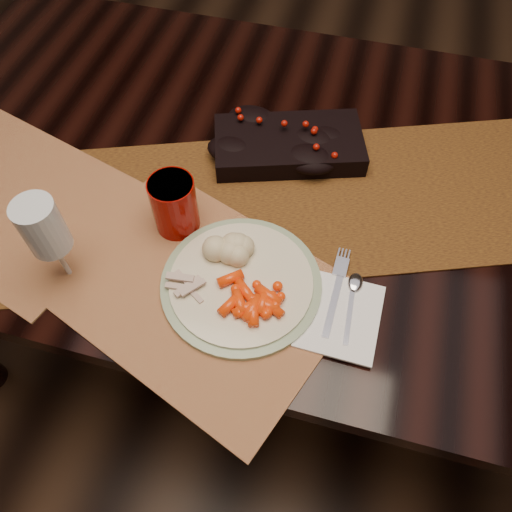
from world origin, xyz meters
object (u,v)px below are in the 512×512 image
(dining_table, at_px, (280,263))
(turkey_shreds, at_px, (186,285))
(placemat_main, at_px, (197,290))
(dinner_plate, at_px, (241,283))
(baby_carrots, at_px, (248,295))
(mashed_potatoes, at_px, (228,248))
(red_cup, at_px, (174,205))
(napkin, at_px, (340,316))
(wine_glass, at_px, (52,243))
(centerpiece, at_px, (289,142))

(dining_table, distance_m, turkey_shreds, 0.54)
(dining_table, distance_m, placemat_main, 0.51)
(dinner_plate, xyz_separation_m, baby_carrots, (0.02, -0.03, 0.02))
(mashed_potatoes, bearing_deg, red_cup, 155.69)
(dining_table, bearing_deg, red_cup, -129.81)
(baby_carrots, xyz_separation_m, napkin, (0.16, 0.01, -0.02))
(napkin, relative_size, red_cup, 1.34)
(dining_table, height_order, baby_carrots, baby_carrots)
(mashed_potatoes, bearing_deg, dining_table, 78.75)
(dining_table, height_order, dinner_plate, dinner_plate)
(baby_carrots, xyz_separation_m, mashed_potatoes, (-0.06, 0.08, 0.01))
(baby_carrots, xyz_separation_m, wine_glass, (-0.33, -0.03, 0.07))
(napkin, bearing_deg, turkey_shreds, -174.08)
(dinner_plate, distance_m, red_cup, 0.19)
(dining_table, distance_m, mashed_potatoes, 0.49)
(centerpiece, distance_m, mashed_potatoes, 0.30)
(turkey_shreds, xyz_separation_m, wine_glass, (-0.22, -0.02, 0.07))
(turkey_shreds, bearing_deg, dinner_plate, 22.72)
(centerpiece, xyz_separation_m, wine_glass, (-0.32, -0.40, 0.06))
(baby_carrots, relative_size, napkin, 0.75)
(centerpiece, bearing_deg, baby_carrots, -87.74)
(baby_carrots, distance_m, turkey_shreds, 0.11)
(turkey_shreds, bearing_deg, napkin, 4.49)
(centerpiece, bearing_deg, wine_glass, -128.34)
(mashed_potatoes, height_order, wine_glass, wine_glass)
(dinner_plate, relative_size, mashed_potatoes, 3.34)
(centerpiece, bearing_deg, dinner_plate, -91.08)
(dining_table, distance_m, wine_glass, 0.68)
(dinner_plate, bearing_deg, red_cup, 147.13)
(mashed_potatoes, bearing_deg, napkin, -16.09)
(placemat_main, height_order, baby_carrots, baby_carrots)
(dining_table, height_order, placemat_main, placemat_main)
(dinner_plate, relative_size, napkin, 1.84)
(dining_table, height_order, wine_glass, wine_glass)
(mashed_potatoes, bearing_deg, wine_glass, -159.41)
(dinner_plate, height_order, red_cup, red_cup)
(dining_table, distance_m, baby_carrots, 0.53)
(turkey_shreds, height_order, red_cup, red_cup)
(mashed_potatoes, relative_size, red_cup, 0.74)
(placemat_main, relative_size, dinner_plate, 1.74)
(napkin, bearing_deg, wine_glass, -173.97)
(dining_table, xyz_separation_m, wine_glass, (-0.33, -0.36, 0.47))
(baby_carrots, bearing_deg, centerpiece, 92.26)
(dinner_plate, xyz_separation_m, wine_glass, (-0.31, -0.06, 0.08))
(placemat_main, distance_m, napkin, 0.26)
(red_cup, height_order, wine_glass, wine_glass)
(dinner_plate, distance_m, wine_glass, 0.33)
(baby_carrots, bearing_deg, placemat_main, 179.88)
(dining_table, xyz_separation_m, dinner_plate, (-0.01, -0.31, 0.39))
(red_cup, bearing_deg, turkey_shreds, -63.98)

